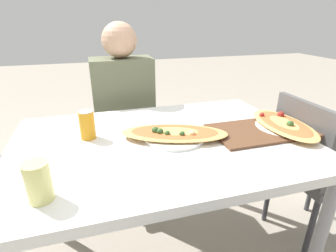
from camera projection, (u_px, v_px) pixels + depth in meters
The scene contains 9 objects.
dining_table at pixel (162, 154), 1.17m from camera, with size 1.27×0.87×0.74m.
chair_far_seated at pixel (124, 127), 1.89m from camera, with size 0.40×0.40×0.86m.
chair_side_right at pixel (312, 165), 1.41m from camera, with size 0.40×0.40×0.86m.
person_seated at pixel (124, 103), 1.71m from camera, with size 0.38×0.24×1.21m.
pizza_main at pixel (174, 134), 1.15m from camera, with size 0.50×0.34×0.06m.
soda_can at pixel (87, 125), 1.13m from camera, with size 0.07×0.07×0.12m.
drink_glass at pixel (38, 182), 0.75m from camera, with size 0.07×0.07×0.12m.
serving_tray at pixel (262, 130), 1.22m from camera, with size 0.47×0.27×0.01m.
pizza_second at pixel (283, 125), 1.24m from camera, with size 0.26×0.42×0.06m.
Camera 1 is at (-0.26, -0.99, 1.24)m, focal length 28.00 mm.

